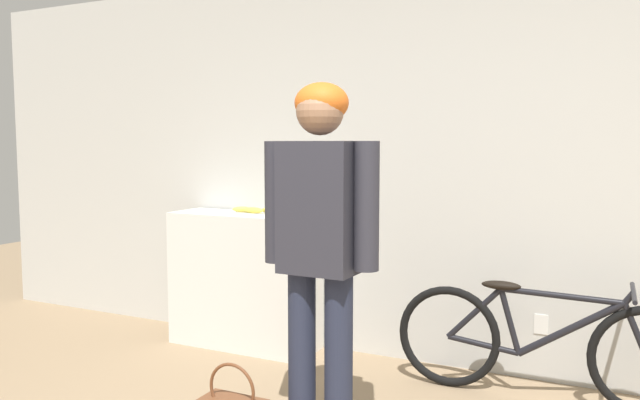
% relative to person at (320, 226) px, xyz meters
% --- Properties ---
extents(wall_back, '(8.00, 0.07, 2.60)m').
position_rel_person_xyz_m(wall_back, '(0.32, 1.30, 0.25)').
color(wall_back, silver).
rests_on(wall_back, ground_plane).
extents(side_shelf, '(1.06, 0.39, 0.95)m').
position_rel_person_xyz_m(side_shelf, '(-1.11, 1.06, -0.57)').
color(side_shelf, white).
rests_on(side_shelf, ground_plane).
extents(person, '(0.59, 0.26, 1.72)m').
position_rel_person_xyz_m(person, '(0.00, 0.00, 0.00)').
color(person, '#23283D').
rests_on(person, ground_plane).
extents(bicycle, '(1.65, 0.46, 0.67)m').
position_rel_person_xyz_m(bicycle, '(0.91, 0.95, -0.72)').
color(bicycle, black).
rests_on(bicycle, ground_plane).
extents(banana, '(0.36, 0.10, 0.04)m').
position_rel_person_xyz_m(banana, '(-1.06, 1.11, -0.08)').
color(banana, '#EAD64C').
rests_on(banana, side_shelf).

